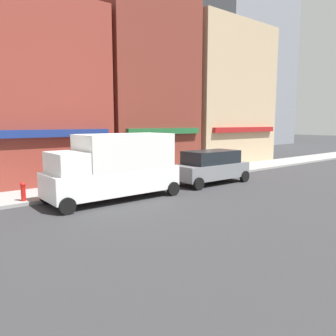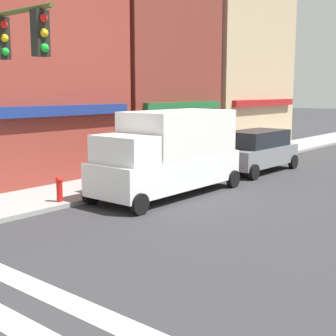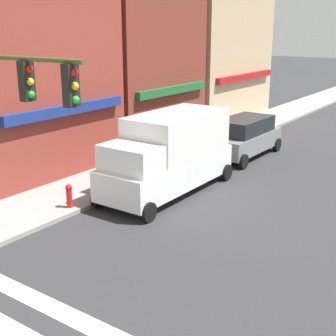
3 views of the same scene
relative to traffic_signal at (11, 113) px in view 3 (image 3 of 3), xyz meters
name	(u,v)px [view 3 (image 3 of 3)]	position (x,y,z in m)	size (l,w,h in m)	color
storefront_row	(147,21)	(14.36, 6.73, 2.39)	(24.26, 5.30, 15.79)	maroon
traffic_signal	(11,113)	(0.00, 0.00, 0.00)	(0.32, 4.35, 5.67)	#474C1E
box_truck_white	(169,153)	(6.86, -0.07, -2.52)	(6.21, 2.42, 3.04)	white
suv_grey	(244,136)	(13.29, -0.07, -3.08)	(4.73, 2.12, 1.94)	slate
pedestrian_green_top	(178,133)	(11.82, 2.88, -3.03)	(0.32, 0.32, 1.77)	#23232D
fire_hydrant	(69,195)	(3.23, 1.63, -3.49)	(0.24, 0.24, 0.84)	red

